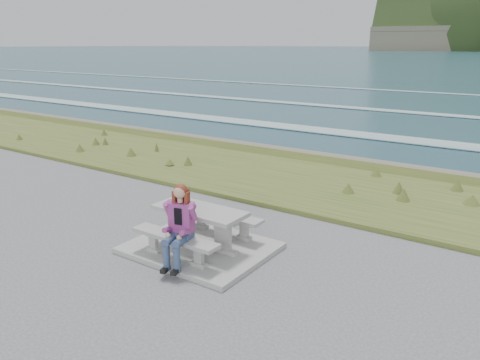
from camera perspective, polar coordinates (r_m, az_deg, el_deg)
The scene contains 8 objects.
concrete_slab at distance 9.08m, azimuth -4.84°, elevation -8.24°, with size 2.60×2.10×0.10m, color gray.
picnic_table at distance 8.84m, azimuth -4.94°, elevation -4.50°, with size 1.80×0.75×0.75m.
bench_landward at distance 8.44m, azimuth -7.93°, elevation -7.35°, with size 1.80×0.35×0.45m.
bench_seaward at distance 9.44m, azimuth -2.21°, elevation -4.59°, with size 1.80×0.35×0.45m.
grass_verge at distance 13.09m, azimuth 9.11°, elevation -0.83°, with size 160.00×4.50×0.22m, color #304A1C.
shore_drop at distance 15.68m, azimuth 13.72°, elevation 1.76°, with size 160.00×0.80×2.20m, color #675D4D.
ocean at distance 32.37m, azimuth 24.65°, elevation 4.96°, with size 1600.00×1600.00×0.09m.
seated_woman at distance 8.16m, azimuth -7.57°, elevation -6.85°, with size 0.55×0.78×1.43m.
Camera 1 is at (5.29, -6.35, 3.82)m, focal length 35.00 mm.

